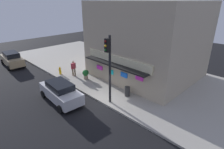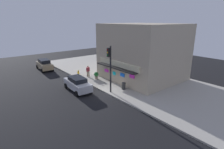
% 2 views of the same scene
% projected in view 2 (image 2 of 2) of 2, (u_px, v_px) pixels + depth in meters
% --- Properties ---
extents(ground_plane, '(60.06, 60.06, 0.00)m').
position_uv_depth(ground_plane, '(104.00, 93.00, 20.80)').
color(ground_plane, black).
extents(sidewalk, '(40.04, 12.27, 0.16)m').
position_uv_depth(sidewalk, '(141.00, 81.00, 24.45)').
color(sidewalk, '#A39E93').
rests_on(sidewalk, ground_plane).
extents(corner_building, '(9.74, 9.71, 7.45)m').
position_uv_depth(corner_building, '(143.00, 52.00, 24.75)').
color(corner_building, tan).
rests_on(corner_building, sidewalk).
extents(traffic_light, '(0.32, 0.58, 5.28)m').
position_uv_depth(traffic_light, '(110.00, 63.00, 19.58)').
color(traffic_light, black).
rests_on(traffic_light, sidewalk).
extents(fire_hydrant, '(0.48, 0.24, 0.83)m').
position_uv_depth(fire_hydrant, '(78.00, 73.00, 26.58)').
color(fire_hydrant, gold).
rests_on(fire_hydrant, sidewalk).
extents(trash_can, '(0.44, 0.44, 0.83)m').
position_uv_depth(trash_can, '(124.00, 86.00, 21.28)').
color(trash_can, '#2D2D2D').
rests_on(trash_can, sidewalk).
extents(pedestrian, '(0.53, 0.60, 1.67)m').
position_uv_depth(pedestrian, '(88.00, 71.00, 25.82)').
color(pedestrian, brown).
rests_on(pedestrian, sidewalk).
extents(potted_plant_by_doorway, '(0.64, 0.64, 1.00)m').
position_uv_depth(potted_plant_by_doorway, '(96.00, 75.00, 24.98)').
color(potted_plant_by_doorway, gray).
rests_on(potted_plant_by_doorway, sidewalk).
extents(parked_car_silver, '(4.45, 2.13, 1.66)m').
position_uv_depth(parked_car_silver, '(78.00, 84.00, 21.20)').
color(parked_car_silver, '#B7B7BC').
rests_on(parked_car_silver, ground_plane).
extents(parked_car_tan, '(4.49, 2.14, 1.75)m').
position_uv_depth(parked_car_tan, '(44.00, 65.00, 30.18)').
color(parked_car_tan, '#9E8966').
rests_on(parked_car_tan, ground_plane).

